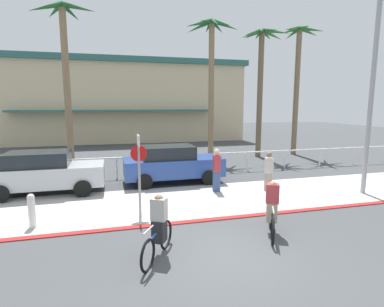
{
  "coord_description": "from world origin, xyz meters",
  "views": [
    {
      "loc": [
        -2.5,
        -6.32,
        3.48
      ],
      "look_at": [
        0.79,
        6.0,
        1.47
      ],
      "focal_mm": 28.73,
      "sensor_mm": 36.0,
      "label": 1
    }
  ],
  "objects_px": {
    "palm_tree_1": "(211,56)",
    "bollard_3": "(32,210)",
    "streetlight_curb": "(378,83)",
    "pedestrian_0": "(217,172)",
    "car_blue_2": "(172,164)",
    "cyclist_blue_1": "(158,228)",
    "palm_tree_0": "(64,52)",
    "palm_tree_2": "(262,60)",
    "cyclist_black_0": "(272,209)",
    "pedestrian_1": "(269,173)",
    "stop_sign_bike_lane": "(139,163)",
    "car_silver_1": "(45,172)",
    "palm_tree_3": "(298,63)"
  },
  "relations": [
    {
      "from": "pedestrian_1",
      "to": "cyclist_black_0",
      "type": "bearing_deg",
      "value": -117.64
    },
    {
      "from": "stop_sign_bike_lane",
      "to": "car_blue_2",
      "type": "height_order",
      "value": "stop_sign_bike_lane"
    },
    {
      "from": "car_silver_1",
      "to": "car_blue_2",
      "type": "relative_size",
      "value": 1.0
    },
    {
      "from": "pedestrian_1",
      "to": "palm_tree_1",
      "type": "bearing_deg",
      "value": 88.23
    },
    {
      "from": "pedestrian_1",
      "to": "bollard_3",
      "type": "bearing_deg",
      "value": -168.79
    },
    {
      "from": "cyclist_black_0",
      "to": "palm_tree_1",
      "type": "bearing_deg",
      "value": 79.41
    },
    {
      "from": "streetlight_curb",
      "to": "palm_tree_0",
      "type": "relative_size",
      "value": 0.85
    },
    {
      "from": "car_blue_2",
      "to": "pedestrian_0",
      "type": "relative_size",
      "value": 2.49
    },
    {
      "from": "stop_sign_bike_lane",
      "to": "cyclist_blue_1",
      "type": "relative_size",
      "value": 1.61
    },
    {
      "from": "pedestrian_1",
      "to": "car_blue_2",
      "type": "bearing_deg",
      "value": 145.35
    },
    {
      "from": "cyclist_black_0",
      "to": "palm_tree_3",
      "type": "bearing_deg",
      "value": 54.6
    },
    {
      "from": "palm_tree_1",
      "to": "cyclist_blue_1",
      "type": "height_order",
      "value": "palm_tree_1"
    },
    {
      "from": "stop_sign_bike_lane",
      "to": "pedestrian_0",
      "type": "xyz_separation_m",
      "value": [
        3.25,
        1.79,
        -0.86
      ]
    },
    {
      "from": "car_blue_2",
      "to": "pedestrian_0",
      "type": "bearing_deg",
      "value": -53.41
    },
    {
      "from": "palm_tree_3",
      "to": "cyclist_black_0",
      "type": "relative_size",
      "value": 5.31
    },
    {
      "from": "cyclist_blue_1",
      "to": "bollard_3",
      "type": "bearing_deg",
      "value": 140.88
    },
    {
      "from": "car_silver_1",
      "to": "cyclist_black_0",
      "type": "distance_m",
      "value": 8.88
    },
    {
      "from": "streetlight_curb",
      "to": "pedestrian_0",
      "type": "bearing_deg",
      "value": 160.38
    },
    {
      "from": "palm_tree_1",
      "to": "pedestrian_0",
      "type": "xyz_separation_m",
      "value": [
        -2.32,
        -7.79,
        -5.75
      ]
    },
    {
      "from": "palm_tree_3",
      "to": "palm_tree_1",
      "type": "bearing_deg",
      "value": 178.78
    },
    {
      "from": "streetlight_curb",
      "to": "palm_tree_1",
      "type": "relative_size",
      "value": 0.85
    },
    {
      "from": "palm_tree_2",
      "to": "palm_tree_1",
      "type": "bearing_deg",
      "value": 174.01
    },
    {
      "from": "car_silver_1",
      "to": "pedestrian_1",
      "type": "distance_m",
      "value": 8.94
    },
    {
      "from": "palm_tree_3",
      "to": "cyclist_blue_1",
      "type": "xyz_separation_m",
      "value": [
        -11.66,
        -12.44,
        -5.67
      ]
    },
    {
      "from": "pedestrian_0",
      "to": "car_blue_2",
      "type": "bearing_deg",
      "value": 126.59
    },
    {
      "from": "stop_sign_bike_lane",
      "to": "palm_tree_2",
      "type": "relative_size",
      "value": 0.3
    },
    {
      "from": "palm_tree_0",
      "to": "pedestrian_1",
      "type": "bearing_deg",
      "value": -41.14
    },
    {
      "from": "palm_tree_1",
      "to": "pedestrian_0",
      "type": "distance_m",
      "value": 9.96
    },
    {
      "from": "stop_sign_bike_lane",
      "to": "palm_tree_2",
      "type": "bearing_deg",
      "value": 45.98
    },
    {
      "from": "bollard_3",
      "to": "cyclist_blue_1",
      "type": "relative_size",
      "value": 0.63
    },
    {
      "from": "car_blue_2",
      "to": "cyclist_blue_1",
      "type": "distance_m",
      "value": 6.92
    },
    {
      "from": "stop_sign_bike_lane",
      "to": "palm_tree_0",
      "type": "relative_size",
      "value": 0.29
    },
    {
      "from": "car_silver_1",
      "to": "palm_tree_2",
      "type": "bearing_deg",
      "value": 25.71
    },
    {
      "from": "streetlight_curb",
      "to": "car_blue_2",
      "type": "distance_m",
      "value": 8.72
    },
    {
      "from": "cyclist_blue_1",
      "to": "pedestrian_0",
      "type": "relative_size",
      "value": 0.9
    },
    {
      "from": "streetlight_curb",
      "to": "palm_tree_1",
      "type": "height_order",
      "value": "palm_tree_1"
    },
    {
      "from": "palm_tree_1",
      "to": "cyclist_black_0",
      "type": "height_order",
      "value": "palm_tree_1"
    },
    {
      "from": "car_blue_2",
      "to": "cyclist_blue_1",
      "type": "xyz_separation_m",
      "value": [
        -1.66,
        -6.72,
        -0.18
      ]
    },
    {
      "from": "stop_sign_bike_lane",
      "to": "pedestrian_1",
      "type": "distance_m",
      "value": 5.55
    },
    {
      "from": "pedestrian_1",
      "to": "streetlight_curb",
      "type": "bearing_deg",
      "value": -23.24
    },
    {
      "from": "car_blue_2",
      "to": "cyclist_blue_1",
      "type": "height_order",
      "value": "car_blue_2"
    },
    {
      "from": "pedestrian_1",
      "to": "palm_tree_0",
      "type": "bearing_deg",
      "value": 138.86
    },
    {
      "from": "streetlight_curb",
      "to": "palm_tree_1",
      "type": "distance_m",
      "value": 10.55
    },
    {
      "from": "palm_tree_0",
      "to": "stop_sign_bike_lane",
      "type": "bearing_deg",
      "value": -70.56
    },
    {
      "from": "stop_sign_bike_lane",
      "to": "bollard_3",
      "type": "distance_m",
      "value": 3.33
    },
    {
      "from": "cyclist_black_0",
      "to": "pedestrian_1",
      "type": "bearing_deg",
      "value": 62.36
    },
    {
      "from": "palm_tree_1",
      "to": "bollard_3",
      "type": "bearing_deg",
      "value": -131.07
    },
    {
      "from": "bollard_3",
      "to": "pedestrian_1",
      "type": "relative_size",
      "value": 0.62
    },
    {
      "from": "palm_tree_0",
      "to": "palm_tree_2",
      "type": "distance_m",
      "value": 11.97
    },
    {
      "from": "streetlight_curb",
      "to": "pedestrian_0",
      "type": "xyz_separation_m",
      "value": [
        -5.56,
        1.98,
        -3.45
      ]
    }
  ]
}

